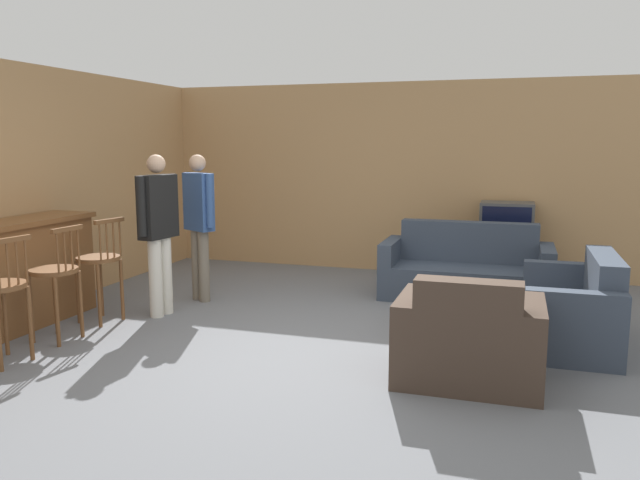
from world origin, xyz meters
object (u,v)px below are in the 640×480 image
Objects in this scene: bar_chair_near at (1,295)px; bar_chair_mid at (56,278)px; book_on_table at (456,292)px; bar_chair_far at (100,265)px; armchair_near at (469,344)px; tv_unit at (505,263)px; couch_far at (466,272)px; tv at (507,223)px; coffee_table at (453,297)px; person_by_counter at (159,226)px; person_by_window at (199,218)px; loveseat_right at (574,312)px.

bar_chair_near and bar_chair_mid have the same top height.
bar_chair_near is 3.96m from book_on_table.
bar_chair_far is 3.69m from armchair_near.
book_on_table is at bearing -99.61° from tv_unit.
couch_far is 2.89× the size of tv.
bar_chair_far is at bearing -167.50° from coffee_table.
couch_far is at bearing 30.03° from person_by_counter.
person_by_window reaches higher than tv_unit.
coffee_table is (3.40, 2.01, -0.25)m from bar_chair_near.
person_by_window reaches higher than couch_far.
bar_chair_far is 4.53m from loveseat_right.
armchair_near reaches higher than tv_unit.
person_by_window is (-2.89, 0.36, 0.55)m from book_on_table.
bar_chair_near and bar_chair_far have the same top height.
bar_chair_far is at bearing -141.17° from tv.
couch_far is 3.49m from person_by_counter.
bar_chair_near reaches higher than armchair_near.
book_on_table is at bearing 99.47° from armchair_near.
bar_chair_far is at bearing -148.24° from couch_far.
tv_unit is (0.43, 2.33, -0.08)m from coffee_table.
person_by_counter is at bearing -173.08° from coffee_table.
armchair_near is at bearing -93.01° from tv_unit.
person_by_counter is (0.44, 0.39, 0.36)m from bar_chair_far.
bar_chair_far reaches higher than tv_unit.
tv_unit is 0.61× the size of person_by_counter.
book_on_table is (-0.40, -2.37, 0.14)m from tv_unit.
coffee_table is at bearing 125.28° from book_on_table.
book_on_table is (3.43, 1.34, -0.18)m from bar_chair_mid.
bar_chair_near is 4.87m from loveseat_right.
bar_chair_far is 4.93m from tv_unit.
tv_unit is (0.19, 3.63, -0.05)m from armchair_near.
tv reaches higher than loveseat_right.
couch_far reaches higher than coffee_table.
person_by_counter is (-2.96, -0.36, 0.61)m from coffee_table.
book_on_table is at bearing -54.72° from coffee_table.
coffee_table is (3.40, 1.38, -0.25)m from bar_chair_mid.
bar_chair_mid reaches higher than armchair_near.
tv_unit reaches higher than coffee_table.
bar_chair_near reaches higher than tv_unit.
tv is (3.83, 3.08, 0.19)m from bar_chair_far.
person_by_window is at bearing -160.14° from couch_far.
coffee_table is at bearing 22.13° from bar_chair_mid.
bar_chair_mid reaches higher than loveseat_right.
armchair_near is 0.64× the size of person_by_window.
loveseat_right reaches higher than book_on_table.
person_by_counter reaches higher than person_by_window.
couch_far is (3.41, 2.11, -0.27)m from bar_chair_far.
bar_chair_mid is at bearing -178.76° from armchair_near.
couch_far is 1.40m from book_on_table.
bar_chair_near is 1.02× the size of coffee_table.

